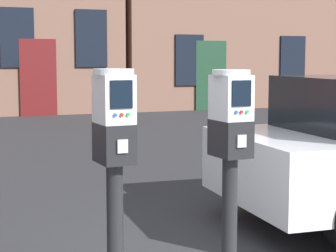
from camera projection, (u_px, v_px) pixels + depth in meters
The scene contains 2 objects.
parking_meter_near_kerb at pixel (114, 151), 3.19m from camera, with size 0.23×0.26×1.41m.
parking_meter_twin_adjacent at pixel (230, 146), 3.43m from camera, with size 0.23×0.26×1.40m.
Camera 1 is at (-1.54, -3.16, 1.61)m, focal length 64.22 mm.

